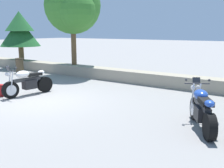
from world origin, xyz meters
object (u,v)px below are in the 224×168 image
object	(u,v)px
motorcycle_white_near_left	(28,83)
pine_tree_far_left	(20,30)
motorcycle_blue_centre	(202,110)
trash_bin	(20,66)
rider_backpack	(1,90)
leafy_tree_mid_left	(73,7)

from	to	relation	value
motorcycle_white_near_left	pine_tree_far_left	bearing A→B (deg)	144.61
motorcycle_blue_centre	trash_bin	xyz separation A→B (m)	(-11.35, 3.05, -0.05)
rider_backpack	trash_bin	bearing A→B (deg)	136.64
motorcycle_white_near_left	trash_bin	distance (m)	5.85
trash_bin	motorcycle_white_near_left	bearing A→B (deg)	-33.68
rider_backpack	leafy_tree_mid_left	distance (m)	6.43
rider_backpack	pine_tree_far_left	size ratio (longest dim) A/B	0.15
motorcycle_blue_centre	rider_backpack	size ratio (longest dim) A/B	3.94
motorcycle_blue_centre	rider_backpack	bearing A→B (deg)	-172.80
motorcycle_white_near_left	trash_bin	xyz separation A→B (m)	(-4.87, 3.25, -0.05)
motorcycle_blue_centre	pine_tree_far_left	world-z (taller)	pine_tree_far_left
motorcycle_blue_centre	pine_tree_far_left	bearing A→B (deg)	161.23
rider_backpack	motorcycle_blue_centre	bearing A→B (deg)	7.20
motorcycle_white_near_left	trash_bin	size ratio (longest dim) A/B	2.40
motorcycle_white_near_left	leafy_tree_mid_left	bearing A→B (deg)	111.44
motorcycle_white_near_left	leafy_tree_mid_left	size ratio (longest dim) A/B	0.44
leafy_tree_mid_left	trash_bin	distance (m)	4.66
pine_tree_far_left	trash_bin	size ratio (longest dim) A/B	3.58
motorcycle_blue_centre	trash_bin	bearing A→B (deg)	164.96
trash_bin	leafy_tree_mid_left	bearing A→B (deg)	24.06
leafy_tree_mid_left	trash_bin	size ratio (longest dim) A/B	5.48
motorcycle_blue_centre	rider_backpack	distance (m)	7.23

